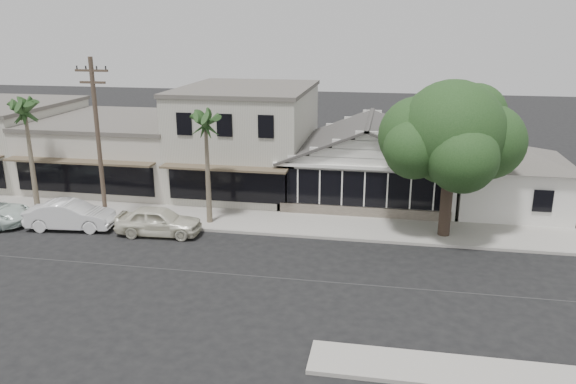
% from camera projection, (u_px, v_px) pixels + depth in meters
% --- Properties ---
extents(ground, '(140.00, 140.00, 0.00)m').
position_uv_depth(ground, '(239.00, 275.00, 24.67)').
color(ground, black).
rests_on(ground, ground).
extents(sidewalk_north, '(90.00, 3.50, 0.15)m').
position_uv_depth(sidewalk_north, '(135.00, 214.00, 32.39)').
color(sidewalk_north, '#9E9991').
rests_on(sidewalk_north, ground).
extents(corner_shop, '(10.40, 8.60, 5.10)m').
position_uv_depth(corner_shop, '(368.00, 158.00, 34.80)').
color(corner_shop, silver).
rests_on(corner_shop, ground).
extents(side_cottage, '(6.00, 6.00, 3.00)m').
position_uv_depth(side_cottage, '(508.00, 186.00, 32.79)').
color(side_cottage, silver).
rests_on(side_cottage, ground).
extents(row_building_near, '(8.00, 10.00, 6.50)m').
position_uv_depth(row_building_near, '(247.00, 140.00, 36.97)').
color(row_building_near, beige).
rests_on(row_building_near, ground).
extents(row_building_midnear, '(10.00, 10.00, 4.20)m').
position_uv_depth(row_building_midnear, '(122.00, 152.00, 38.86)').
color(row_building_midnear, beige).
rests_on(row_building_midnear, ground).
extents(utility_pole, '(1.80, 0.24, 9.00)m').
position_uv_depth(utility_pole, '(98.00, 138.00, 29.75)').
color(utility_pole, brown).
rests_on(utility_pole, ground).
extents(car_0, '(4.52, 2.02, 1.51)m').
position_uv_depth(car_0, '(159.00, 221.00, 29.19)').
color(car_0, silver).
rests_on(car_0, ground).
extents(car_1, '(4.79, 2.12, 1.53)m').
position_uv_depth(car_1, '(71.00, 215.00, 30.03)').
color(car_1, white).
rests_on(car_1, ground).
extents(shade_tree, '(7.28, 6.58, 8.08)m').
position_uv_depth(shade_tree, '(450.00, 135.00, 27.75)').
color(shade_tree, '#403127').
rests_on(shade_tree, ground).
extents(palm_east, '(2.69, 2.69, 6.61)m').
position_uv_depth(palm_east, '(206.00, 123.00, 29.28)').
color(palm_east, '#726651').
rests_on(palm_east, ground).
extents(palm_mid, '(2.62, 2.62, 6.91)m').
position_uv_depth(palm_mid, '(25.00, 110.00, 31.82)').
color(palm_mid, '#726651').
rests_on(palm_mid, ground).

